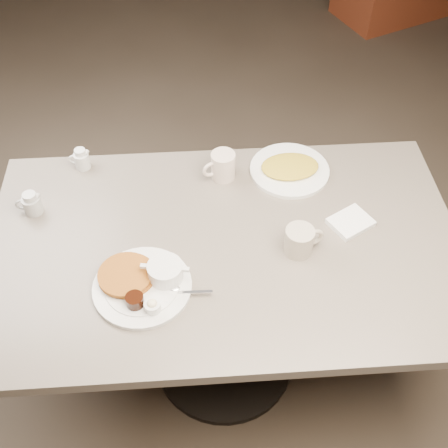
{
  "coord_description": "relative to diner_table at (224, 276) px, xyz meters",
  "views": [
    {
      "loc": [
        -0.08,
        -1.12,
        2.1
      ],
      "look_at": [
        0.0,
        0.02,
        0.82
      ],
      "focal_mm": 44.73,
      "sensor_mm": 36.0,
      "label": 1
    }
  ],
  "objects": [
    {
      "name": "creamer_right",
      "position": [
        -0.48,
        0.39,
        0.21
      ],
      "size": [
        0.08,
        0.07,
        0.08
      ],
      "color": "silver",
      "rests_on": "diner_table"
    },
    {
      "name": "room",
      "position": [
        0.0,
        0.0,
        0.82
      ],
      "size": [
        7.04,
        8.04,
        2.84
      ],
      "color": "#4C3F33",
      "rests_on": "ground"
    },
    {
      "name": "napkin",
      "position": [
        0.41,
        0.05,
        0.18
      ],
      "size": [
        0.16,
        0.15,
        0.02
      ],
      "color": "white",
      "rests_on": "diner_table"
    },
    {
      "name": "hash_plate",
      "position": [
        0.25,
        0.32,
        0.18
      ],
      "size": [
        0.3,
        0.3,
        0.04
      ],
      "color": "white",
      "rests_on": "diner_table"
    },
    {
      "name": "main_plate",
      "position": [
        -0.24,
        -0.15,
        0.19
      ],
      "size": [
        0.37,
        0.34,
        0.07
      ],
      "color": "white",
      "rests_on": "diner_table"
    },
    {
      "name": "creamer_left",
      "position": [
        -0.62,
        0.18,
        0.21
      ],
      "size": [
        0.09,
        0.08,
        0.08
      ],
      "color": "#B8B8B4",
      "rests_on": "diner_table"
    },
    {
      "name": "diner_table",
      "position": [
        0.0,
        0.0,
        0.0
      ],
      "size": [
        1.5,
        0.9,
        0.75
      ],
      "color": "slate",
      "rests_on": "ground"
    },
    {
      "name": "coffee_mug_near",
      "position": [
        0.23,
        -0.04,
        0.22
      ],
      "size": [
        0.14,
        0.11,
        0.09
      ],
      "color": "#BAAE9B",
      "rests_on": "diner_table"
    },
    {
      "name": "coffee_mug_far",
      "position": [
        0.01,
        0.31,
        0.22
      ],
      "size": [
        0.13,
        0.11,
        0.1
      ],
      "color": "silver",
      "rests_on": "diner_table"
    }
  ]
}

